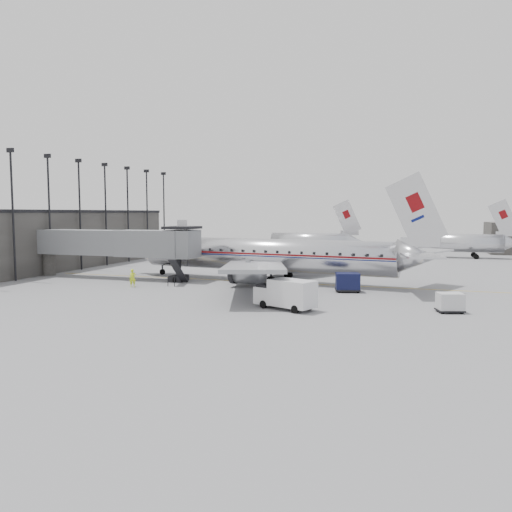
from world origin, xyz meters
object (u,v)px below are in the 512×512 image
at_px(baggage_cart_white, 450,302).
at_px(ramp_worker, 133,278).
at_px(airliner, 270,255).
at_px(baggage_cart_navy, 348,282).
at_px(service_van, 285,293).

distance_m(baggage_cart_white, ramp_worker, 31.73).
bearing_deg(ramp_worker, airliner, -4.55).
xyz_separation_m(airliner, ramp_worker, (-12.76, -8.62, -2.08)).
height_order(airliner, baggage_cart_navy, airliner).
distance_m(baggage_cart_navy, baggage_cart_white, 12.07).
xyz_separation_m(service_van, ramp_worker, (-18.63, 6.86, -0.34)).
bearing_deg(baggage_cart_white, baggage_cart_navy, 121.85).
bearing_deg(ramp_worker, baggage_cart_navy, -29.21).
bearing_deg(airliner, ramp_worker, -139.06).
xyz_separation_m(airliner, service_van, (5.87, -15.48, -1.74)).
height_order(airliner, baggage_cart_white, airliner).
bearing_deg(baggage_cart_white, service_van, 174.40).
height_order(service_van, ramp_worker, service_van).
relative_size(service_van, ramp_worker, 2.93).
relative_size(baggage_cart_navy, ramp_worker, 1.46).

